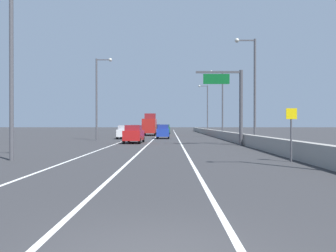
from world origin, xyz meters
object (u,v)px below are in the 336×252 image
overhead_sign_gantry (234,98)px  car_white_2 (125,132)px  lamp_post_right_third (221,99)px  lamp_post_left_mid (98,93)px  car_red_4 (134,134)px  lamp_post_right_second (252,84)px  lamp_post_left_near (16,55)px  speed_advisory_sign (291,130)px  car_blue_3 (163,132)px  box_truck (150,125)px  car_black_0 (158,128)px  car_green_1 (166,129)px  lamp_post_right_fourth (206,106)px  car_gray_5 (135,130)px

overhead_sign_gantry → car_white_2: size_ratio=1.57×
lamp_post_right_third → lamp_post_left_mid: bearing=-150.0°
overhead_sign_gantry → car_red_4: (-10.37, 4.04, -3.72)m
lamp_post_right_second → lamp_post_left_near: bearing=-140.6°
speed_advisory_sign → lamp_post_right_second: 15.53m
car_blue_3 → lamp_post_left_mid: bearing=-146.6°
lamp_post_left_near → lamp_post_right_third: bearing=63.4°
lamp_post_left_near → car_blue_3: lamp_post_left_near is taller
lamp_post_left_mid → box_truck: bearing=75.0°
overhead_sign_gantry → car_red_4: bearing=158.7°
lamp_post_right_third → car_black_0: lamp_post_right_third is taller
lamp_post_left_mid → lamp_post_right_third: bearing=30.0°
lamp_post_right_third → overhead_sign_gantry: bearing=-95.2°
box_truck → car_green_1: bearing=71.0°
car_blue_3 → car_black_0: bearing=93.2°
lamp_post_left_near → car_green_1: bearing=81.4°
lamp_post_left_mid → car_red_4: lamp_post_left_mid is taller
speed_advisory_sign → car_black_0: size_ratio=0.66×
lamp_post_right_third → car_blue_3: (-9.19, -4.62, -5.09)m
lamp_post_right_fourth → car_blue_3: bearing=-110.0°
car_red_4 → car_gray_5: car_red_4 is taller
overhead_sign_gantry → car_black_0: overhead_sign_gantry is taller
lamp_post_left_near → speed_advisory_sign: bearing=-2.5°
speed_advisory_sign → car_black_0: bearing=97.7°
lamp_post_left_near → car_gray_5: size_ratio=2.37×
car_green_1 → overhead_sign_gantry: bearing=-79.5°
overhead_sign_gantry → box_truck: overhead_sign_gantry is taller
overhead_sign_gantry → lamp_post_right_second: (1.92, 0.19, 1.39)m
car_blue_3 → lamp_post_right_third: bearing=26.7°
lamp_post_right_fourth → car_white_2: 29.60m
lamp_post_right_second → car_blue_3: (-9.26, 15.51, -5.09)m
car_green_1 → lamp_post_left_mid: bearing=-106.2°
lamp_post_right_third → lamp_post_left_near: (-17.16, -34.27, 0.00)m
lamp_post_right_fourth → car_red_4: 38.71m
car_red_4 → box_truck: 26.49m
lamp_post_left_near → lamp_post_left_mid: same height
overhead_sign_gantry → car_white_2: (-12.87, 15.20, -3.75)m
lamp_post_right_second → lamp_post_right_third: same height
lamp_post_left_near → car_blue_3: bearing=75.0°
car_green_1 → box_truck: (-2.94, -8.57, 0.90)m
car_white_2 → car_red_4: car_red_4 is taller
lamp_post_right_second → car_gray_5: 37.38m
lamp_post_right_fourth → lamp_post_left_near: (-17.00, -54.41, 0.00)m
car_black_0 → car_gray_5: (-3.41, -27.94, -0.04)m
car_green_1 → car_red_4: car_green_1 is taller
lamp_post_right_second → car_red_4: bearing=162.6°
overhead_sign_gantry → box_truck: 32.30m
car_black_0 → car_blue_3: 46.25m
lamp_post_right_fourth → car_green_1: (-8.94, -1.38, -5.10)m
car_black_0 → car_white_2: size_ratio=0.95×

